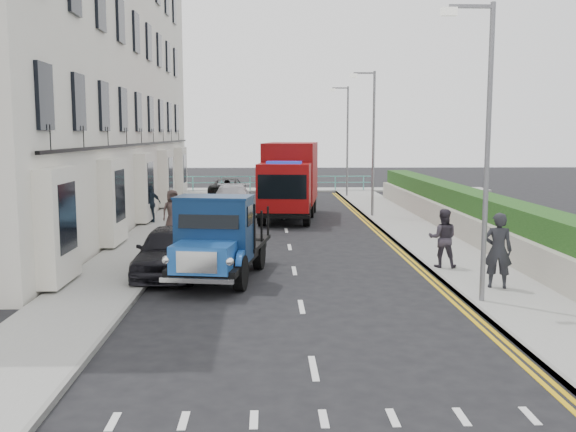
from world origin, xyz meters
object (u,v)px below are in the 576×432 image
Objects in this scene: lamp_near at (483,137)px; pedestrian_east_near at (498,250)px; parked_car_front at (170,251)px; lamp_far at (346,135)px; red_lorry at (290,178)px; lamp_mid at (371,135)px; bedford_lorry at (216,243)px.

lamp_near is 3.58× the size of pedestrian_east_near.
lamp_far is at bearing 72.23° from parked_car_front.
red_lorry reaches higher than pedestrian_east_near.
parked_car_front is (-7.78, 3.53, -3.27)m from lamp_near.
red_lorry is (-3.89, -9.89, -2.07)m from lamp_far.
red_lorry is 15.63m from pedestrian_east_near.
lamp_far is 24.01m from parked_car_front.
lamp_mid is 15.05m from pedestrian_east_near.
lamp_mid is at bearing -90.00° from lamp_far.
lamp_far is 24.92m from pedestrian_east_near.
lamp_far is 0.98× the size of red_lorry.
lamp_near is at bearing -90.00° from lamp_mid.
lamp_far is 1.65× the size of parked_car_front.
bedford_lorry is 2.67× the size of pedestrian_east_near.
parked_car_front is at bearing 1.79° from pedestrian_east_near.
pedestrian_east_near is (0.93, 1.26, -2.90)m from lamp_near.
lamp_mid reaches higher than bedford_lorry.
pedestrian_east_near is (0.93, -14.74, -2.90)m from lamp_mid.
bedford_lorry is at bearing -115.43° from lamp_mid.
red_lorry is at bearing 74.13° from parked_car_front.
red_lorry reaches higher than bedford_lorry.
lamp_mid is 15.06m from parked_car_front.
lamp_mid is at bearing -70.02° from pedestrian_east_near.
lamp_near is at bearing -12.62° from bedford_lorry.
parked_car_front is at bearing -109.09° from lamp_far.
lamp_mid is 10.00m from lamp_far.
parked_car_front is (-7.78, -22.47, -3.27)m from lamp_far.
lamp_near is 7.47m from bedford_lorry.
lamp_near is 1.34× the size of bedford_lorry.
lamp_near is 9.15m from parked_car_front.
lamp_far is (0.00, 26.00, 0.00)m from lamp_near.
parked_car_front is at bearing 155.61° from lamp_near.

